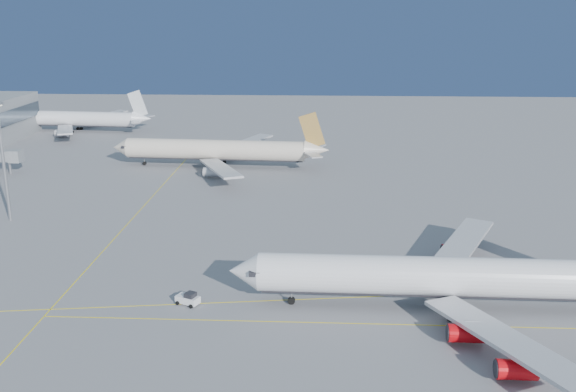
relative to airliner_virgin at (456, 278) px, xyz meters
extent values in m
plane|color=slate|center=(-22.59, 8.24, -5.20)|extent=(500.00, 500.00, 0.00)
cylinder|color=gray|center=(-108.59, 80.24, -2.60)|extent=(0.70, 0.70, 5.20)
cube|color=gray|center=(-106.59, 80.24, 0.00)|extent=(3.20, 3.60, 3.40)
cube|color=yellow|center=(-17.59, -5.76, -5.19)|extent=(90.00, 0.18, 0.02)
cube|color=yellow|center=(-22.59, 2.24, -5.19)|extent=(118.86, 16.88, 0.02)
cube|color=yellow|center=(-62.59, 38.24, -5.19)|extent=(0.18, 140.00, 0.02)
cylinder|color=white|center=(-1.53, 0.02, 0.17)|extent=(58.00, 6.89, 6.00)
cone|color=white|center=(-32.76, 0.51, 0.17)|extent=(4.75, 6.07, 6.00)
cube|color=black|center=(-30.79, 0.47, 0.79)|extent=(1.74, 5.72, 0.72)
cube|color=#B7B7BC|center=(3.46, -16.85, -1.48)|extent=(17.55, 29.42, 0.57)
cube|color=#B7B7BC|center=(3.98, 16.74, -1.48)|extent=(18.31, 29.16, 0.57)
cylinder|color=gray|center=(-25.27, 0.39, -3.45)|extent=(0.25, 0.25, 2.38)
cylinder|color=black|center=(-25.27, 0.39, -4.64)|extent=(1.15, 0.74, 1.14)
cylinder|color=gray|center=(-0.56, -4.23, -3.45)|extent=(0.33, 0.33, 2.38)
cylinder|color=black|center=(-0.56, -4.23, -4.64)|extent=(1.15, 0.95, 1.14)
cylinder|color=gray|center=(-0.43, 4.25, -3.45)|extent=(0.33, 0.33, 2.38)
cylinder|color=black|center=(-0.43, 4.25, -4.64)|extent=(1.15, 0.95, 1.14)
cylinder|color=red|center=(-0.64, -11.39, -3.42)|extent=(5.00, 2.66, 2.59)
cylinder|color=red|center=(3.61, -20.45, -3.42)|extent=(5.00, 2.66, 2.59)
cylinder|color=red|center=(-0.29, 11.40, -3.42)|extent=(5.00, 2.66, 2.59)
cylinder|color=red|center=(4.24, 20.33, -3.42)|extent=(5.00, 2.66, 2.59)
cylinder|color=beige|center=(-51.77, 91.37, 0.04)|extent=(53.19, 8.98, 5.80)
cone|color=beige|center=(-80.43, 93.10, 0.04)|extent=(4.92, 6.07, 5.80)
cone|color=beige|center=(-21.80, 89.56, 0.65)|extent=(7.44, 5.93, 5.51)
cube|color=black|center=(-78.50, 92.99, 0.65)|extent=(1.96, 5.60, 0.71)
cube|color=#B7B7BC|center=(-47.83, 75.11, -1.56)|extent=(15.77, 28.33, 0.56)
cube|color=#B7B7BC|center=(-45.90, 107.04, -1.56)|extent=(18.58, 27.40, 0.56)
cube|color=#A87E3E|center=(-23.32, 89.65, 6.32)|extent=(7.84, 0.93, 10.77)
cylinder|color=gray|center=(-73.44, 92.68, -3.47)|extent=(0.24, 0.24, 2.34)
cylinder|color=black|center=(-73.44, 92.68, -4.64)|extent=(1.16, 0.78, 1.12)
cylinder|color=gray|center=(-51.01, 87.20, -3.47)|extent=(0.33, 0.33, 2.34)
cylinder|color=black|center=(-51.01, 87.20, -4.64)|extent=(1.17, 0.98, 1.12)
cylinder|color=gray|center=(-50.51, 95.43, -3.47)|extent=(0.33, 0.33, 2.34)
cylinder|color=black|center=(-50.51, 95.43, -4.64)|extent=(1.17, 0.98, 1.12)
cylinder|color=#B7B7BC|center=(-50.57, 78.13, -3.47)|extent=(5.03, 2.83, 2.54)
cylinder|color=#B7B7BC|center=(-48.99, 104.37, -3.47)|extent=(5.03, 2.83, 2.54)
cylinder|color=white|center=(-115.56, 146.08, -0.19)|extent=(49.46, 9.38, 5.51)
cone|color=white|center=(-142.23, 148.20, -0.19)|extent=(4.85, 5.84, 5.51)
cone|color=white|center=(-87.62, 143.87, 0.40)|extent=(7.28, 5.76, 5.23)
cube|color=black|center=(-140.37, 148.05, 0.40)|extent=(1.98, 5.34, 0.69)
cube|color=#B7B7BC|center=(-112.25, 130.84, -1.70)|extent=(14.43, 26.57, 0.54)
cube|color=#B7B7BC|center=(-109.89, 160.61, -1.70)|extent=(17.86, 25.45, 0.54)
cube|color=silver|center=(-89.09, 143.98, 5.86)|extent=(7.58, 1.04, 10.41)
cylinder|color=gray|center=(-135.66, 147.68, -3.53)|extent=(0.24, 0.24, 2.26)
cylinder|color=black|center=(-135.66, 147.68, -4.66)|extent=(1.13, 0.77, 1.08)
cylinder|color=gray|center=(-114.89, 142.08, -3.53)|extent=(0.31, 0.31, 2.26)
cylinder|color=black|center=(-114.89, 142.08, -4.66)|extent=(1.15, 0.97, 1.08)
cylinder|color=gray|center=(-114.27, 149.93, -3.53)|extent=(0.31, 0.31, 2.26)
cylinder|color=black|center=(-114.27, 149.93, -4.66)|extent=(1.15, 0.97, 1.08)
cylinder|color=#B7B7BC|center=(-114.80, 133.71, -3.55)|extent=(4.90, 2.82, 2.46)
cylinder|color=#B7B7BC|center=(-112.86, 158.18, -3.55)|extent=(4.90, 2.82, 2.46)
cube|color=white|center=(-41.61, -0.52, -4.37)|extent=(4.13, 3.23, 1.11)
cube|color=black|center=(-41.10, -0.75, -3.54)|extent=(2.00, 2.05, 0.83)
cylinder|color=black|center=(-43.19, -0.85, -4.88)|extent=(0.72, 0.57, 0.65)
cylinder|color=black|center=(-42.37, 0.91, -4.88)|extent=(0.72, 0.57, 0.65)
cylinder|color=black|center=(-40.84, -1.94, -4.88)|extent=(0.72, 0.57, 0.65)
cylinder|color=black|center=(-40.02, -0.18, -4.88)|extent=(0.72, 0.57, 0.65)
cylinder|color=gray|center=(-89.13, 39.28, 7.60)|extent=(0.72, 0.72, 25.61)
camera|label=1|loc=(-21.27, -92.05, 39.42)|focal=40.00mm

